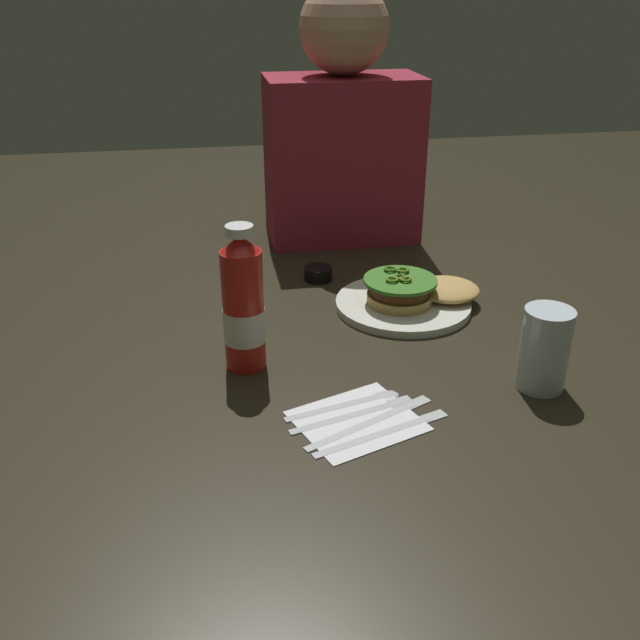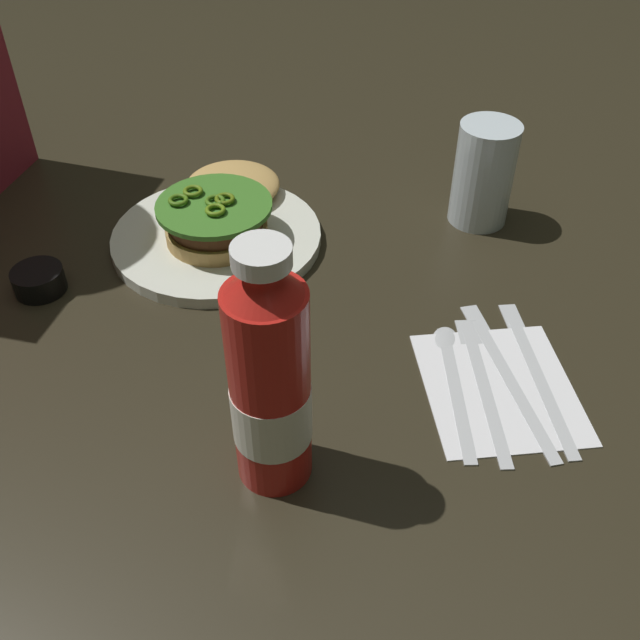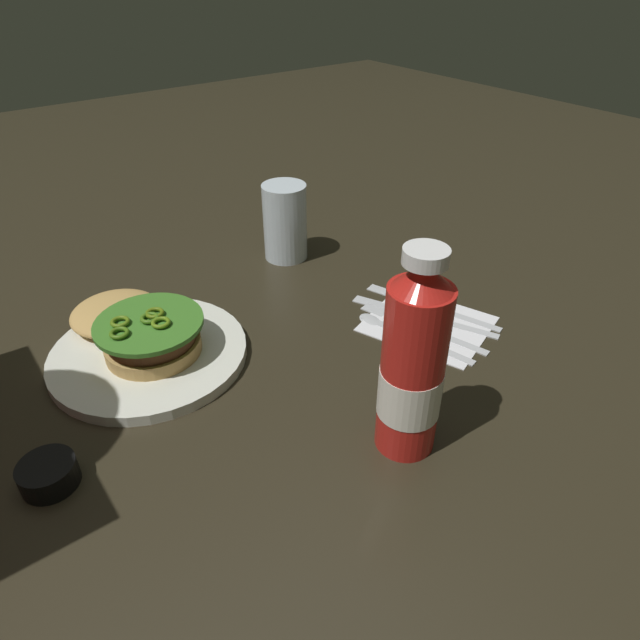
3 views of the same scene
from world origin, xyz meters
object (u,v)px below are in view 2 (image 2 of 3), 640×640
object	(u,v)px
butter_knife	(503,364)
fork_utensil	(481,371)
steak_knife	(533,361)
water_glass	(484,174)
napkin	(499,387)
dinner_plate	(217,237)
ketchup_bottle	(270,385)
spoon_utensil	(452,367)
condiment_cup	(39,280)
burger_sandwich	(222,206)

from	to	relation	value
butter_knife	fork_utensil	size ratio (longest dim) A/B	1.06
steak_knife	butter_knife	distance (m)	0.03
water_glass	fork_utensil	size ratio (longest dim) A/B	0.66
water_glass	napkin	size ratio (longest dim) A/B	0.79
dinner_plate	ketchup_bottle	world-z (taller)	ketchup_bottle
spoon_utensil	ketchup_bottle	bearing A→B (deg)	138.37
butter_knife	spoon_utensil	size ratio (longest dim) A/B	1.14
steak_knife	spoon_utensil	world-z (taller)	same
steak_knife	spoon_utensil	xyz separation A→B (m)	(-0.03, 0.08, 0.00)
condiment_cup	butter_knife	size ratio (longest dim) A/B	0.28
condiment_cup	dinner_plate	bearing A→B (deg)	-50.42
dinner_plate	steak_knife	size ratio (longest dim) A/B	1.22
water_glass	steak_knife	size ratio (longest dim) A/B	0.62
burger_sandwich	spoon_utensil	bearing A→B (deg)	-120.83
ketchup_bottle	spoon_utensil	world-z (taller)	ketchup_bottle
water_glass	butter_knife	xyz separation A→B (m)	(-0.26, -0.04, -0.06)
water_glass	butter_knife	world-z (taller)	water_glass
fork_utensil	spoon_utensil	world-z (taller)	same
burger_sandwich	spoon_utensil	distance (m)	0.34
water_glass	napkin	xyz separation A→B (m)	(-0.28, -0.04, -0.06)
ketchup_bottle	water_glass	distance (m)	0.44
dinner_plate	fork_utensil	bearing A→B (deg)	-114.81
butter_knife	ketchup_bottle	bearing A→B (deg)	132.51
water_glass	condiment_cup	distance (m)	0.52
ketchup_bottle	napkin	world-z (taller)	ketchup_bottle
napkin	butter_knife	distance (m)	0.03
butter_knife	dinner_plate	bearing A→B (deg)	68.67
ketchup_bottle	spoon_utensil	distance (m)	0.22
ketchup_bottle	condiment_cup	size ratio (longest dim) A/B	4.11
napkin	steak_knife	world-z (taller)	steak_knife
burger_sandwich	condiment_cup	size ratio (longest dim) A/B	3.94
napkin	dinner_plate	bearing A→B (deg)	64.47
condiment_cup	burger_sandwich	bearing A→B (deg)	-45.22
steak_knife	napkin	bearing A→B (deg)	141.94
ketchup_bottle	napkin	bearing A→B (deg)	-52.64
steak_knife	fork_utensil	bearing A→B (deg)	117.60
napkin	spoon_utensil	world-z (taller)	spoon_utensil
condiment_cup	spoon_utensil	world-z (taller)	condiment_cup
water_glass	butter_knife	bearing A→B (deg)	-170.18
dinner_plate	burger_sandwich	world-z (taller)	burger_sandwich
burger_sandwich	spoon_utensil	world-z (taller)	burger_sandwich
water_glass	spoon_utensil	world-z (taller)	water_glass
burger_sandwich	condiment_cup	xyz separation A→B (m)	(-0.16, 0.16, -0.02)
ketchup_bottle	water_glass	size ratio (longest dim) A/B	1.83
napkin	steak_knife	distance (m)	0.05
water_glass	burger_sandwich	bearing A→B (deg)	108.41
burger_sandwich	water_glass	distance (m)	0.31
steak_knife	water_glass	bearing A→B (deg)	16.59
burger_sandwich	ketchup_bottle	distance (m)	0.37
dinner_plate	condiment_cup	bearing A→B (deg)	129.58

